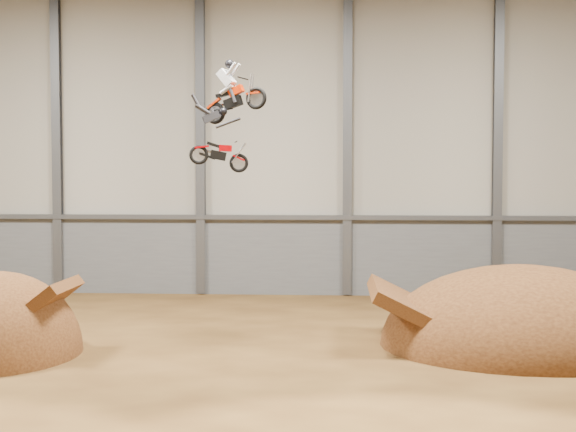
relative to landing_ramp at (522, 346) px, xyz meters
name	(u,v)px	position (x,y,z in m)	size (l,w,h in m)	color
floor	(230,376)	(-8.81, -4.38, 0.00)	(40.00, 40.00, 0.00)	#452B12
back_wall	(274,141)	(-8.81, 10.62, 7.00)	(40.00, 0.10, 14.00)	#A5A192
lower_band_back	(274,256)	(-8.81, 10.52, 1.75)	(39.80, 0.18, 3.50)	#5A5D63
steel_rail	(274,217)	(-8.81, 10.37, 3.55)	(39.80, 0.35, 0.20)	#47494F
steel_column_1	(57,142)	(-18.81, 10.42, 7.00)	(0.40, 0.36, 13.90)	#47494F
steel_column_2	(201,141)	(-12.14, 10.42, 7.00)	(0.40, 0.36, 13.90)	#47494F
steel_column_3	(347,141)	(-5.48, 10.42, 7.00)	(0.40, 0.36, 13.90)	#47494F
steel_column_4	(498,141)	(1.19, 10.42, 7.00)	(0.40, 0.36, 13.90)	#47494F
landing_ramp	(522,346)	(0.00, 0.00, 0.00)	(9.04, 8.00, 5.22)	#402210
fmx_rider_a	(238,85)	(-9.00, -0.97, 8.28)	(2.14, 0.81, 1.93)	red
fmx_rider_b	(217,134)	(-9.67, -1.00, 6.75)	(2.46, 0.70, 2.11)	#AF0004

